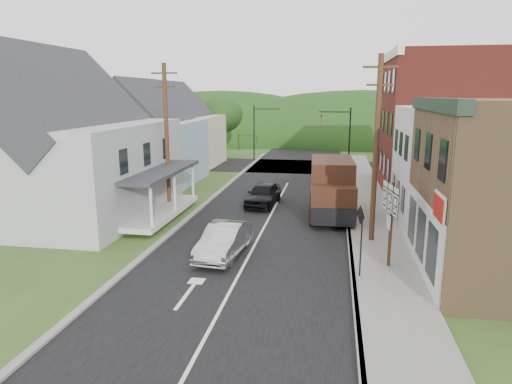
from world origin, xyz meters
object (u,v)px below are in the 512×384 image
at_px(delivery_van, 332,189).
at_px(warning_sign, 361,231).
at_px(dark_sedan, 263,194).
at_px(route_sign_cluster, 390,212).
at_px(silver_sedan, 224,241).

xyz_separation_m(delivery_van, warning_sign, (1.18, -9.35, 0.28)).
height_order(delivery_van, warning_sign, delivery_van).
relative_size(dark_sedan, delivery_van, 0.72).
distance_m(dark_sedan, route_sign_cluster, 12.25).
xyz_separation_m(dark_sedan, route_sign_cluster, (6.82, -10.03, 1.70)).
relative_size(delivery_van, warning_sign, 2.13).
bearing_deg(dark_sedan, delivery_van, -19.94).
bearing_deg(route_sign_cluster, silver_sedan, 166.72).
distance_m(delivery_van, warning_sign, 9.43).
relative_size(silver_sedan, route_sign_cluster, 1.23).
xyz_separation_m(dark_sedan, warning_sign, (5.60, -11.39, 1.25)).
distance_m(silver_sedan, delivery_van, 9.05).
bearing_deg(dark_sedan, warning_sign, -59.06).
bearing_deg(dark_sedan, route_sign_cluster, -51.01).
distance_m(route_sign_cluster, warning_sign, 1.89).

